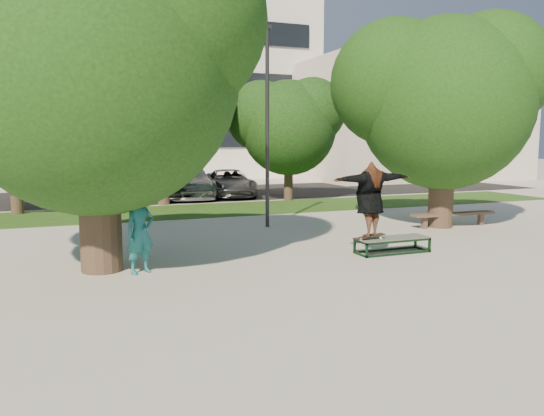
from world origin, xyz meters
name	(u,v)px	position (x,y,z in m)	size (l,w,h in m)	color
ground	(306,264)	(0.00, 0.00, 0.00)	(120.00, 120.00, 0.00)	#A5A198
grass_strip	(226,209)	(1.00, 9.50, 0.01)	(30.00, 4.00, 0.02)	#134012
asphalt_strip	(170,195)	(0.00, 16.00, 0.01)	(40.00, 8.00, 0.01)	black
tree_left	(88,52)	(-4.29, 1.09, 4.42)	(6.96, 5.95, 7.12)	#38281E
tree_right	(441,94)	(5.92, 3.08, 4.09)	(6.24, 5.33, 6.51)	#38281E
bg_tree_left	(10,111)	(-6.57, 11.07, 3.73)	(5.28, 4.51, 5.77)	#38281E
bg_tree_mid	(159,108)	(-1.08, 12.08, 4.02)	(5.76, 4.92, 6.24)	#38281E
bg_tree_right	(287,122)	(4.43, 11.57, 3.49)	(5.04, 4.31, 5.43)	#38281E
lamppost	(267,125)	(1.00, 5.00, 3.15)	(0.25, 0.15, 6.11)	#2D2D30
office_building	(100,68)	(-2.00, 31.98, 8.00)	(30.00, 14.12, 16.00)	silver
side_building	(404,122)	(18.00, 22.00, 4.00)	(15.00, 10.00, 8.00)	silver
grind_box	(392,245)	(2.41, 0.29, 0.19)	(1.80, 0.60, 0.38)	black
skater_rig	(370,199)	(1.76, 0.29, 1.33)	(2.20, 0.79, 1.83)	white
bystander	(140,232)	(-3.47, 0.51, 0.84)	(0.61, 0.40, 1.68)	#1B666A
bench	(453,215)	(6.41, 2.88, 0.37)	(2.90, 0.50, 0.44)	brown
car_dark	(167,185)	(-0.50, 13.86, 0.65)	(1.39, 3.97, 1.31)	black
car_grey	(229,183)	(2.50, 14.12, 0.65)	(2.15, 4.66, 1.29)	#5D5C62
car_silver_b	(186,180)	(0.50, 14.51, 0.81)	(2.26, 5.55, 1.61)	#B1B2B6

